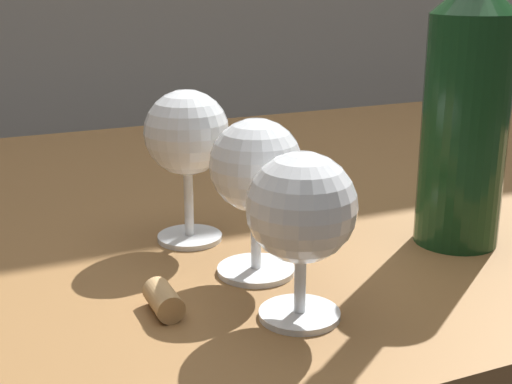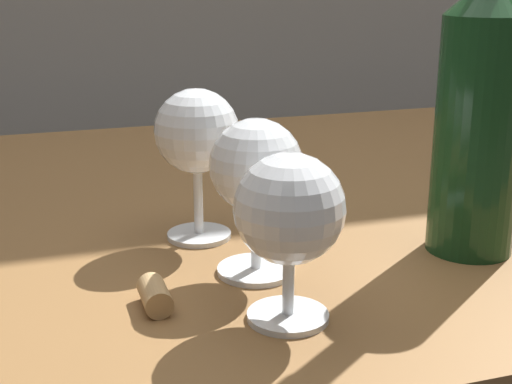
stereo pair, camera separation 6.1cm
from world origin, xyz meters
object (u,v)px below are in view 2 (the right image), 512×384
at_px(wine_glass_cabernet, 197,136).
at_px(wine_glass_amber, 256,171).
at_px(wine_glass_pinot, 289,211).
at_px(wine_bottle, 480,112).
at_px(cork, 155,295).

bearing_deg(wine_glass_cabernet, wine_glass_amber, -74.74).
height_order(wine_glass_amber, wine_glass_cabernet, wine_glass_cabernet).
distance_m(wine_glass_pinot, wine_glass_cabernet, 0.19).
distance_m(wine_glass_amber, wine_glass_cabernet, 0.10).
height_order(wine_glass_pinot, wine_glass_cabernet, wine_glass_cabernet).
distance_m(wine_glass_cabernet, wine_bottle, 0.26).
distance_m(wine_glass_cabernet, cork, 0.18).
xyz_separation_m(wine_glass_pinot, wine_glass_cabernet, (-0.02, 0.19, 0.02)).
bearing_deg(wine_glass_cabernet, cork, -116.09).
bearing_deg(wine_glass_cabernet, wine_glass_pinot, -82.91).
bearing_deg(cork, wine_glass_pinot, -27.69).
relative_size(wine_bottle, cork, 8.02).
distance_m(wine_glass_pinot, cork, 0.13).
xyz_separation_m(wine_glass_pinot, wine_glass_amber, (0.00, 0.09, 0.01)).
height_order(wine_glass_cabernet, wine_bottle, wine_bottle).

